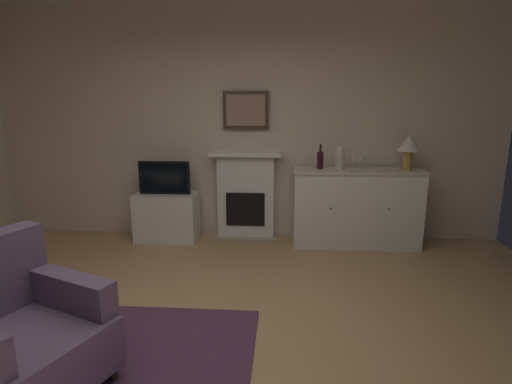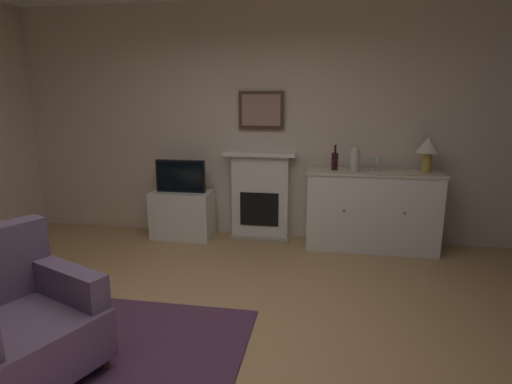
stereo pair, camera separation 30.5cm
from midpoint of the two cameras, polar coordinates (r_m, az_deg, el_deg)
ground_plane at (r=3.00m, az=-4.88°, el=-22.66°), size 6.36×5.23×0.10m
wall_rear at (r=5.00m, az=2.34°, el=9.82°), size 6.36×0.06×2.88m
area_rug at (r=2.96m, az=-23.45°, el=-22.96°), size 2.21×1.95×0.02m
fireplace_unit at (r=4.99m, az=2.38°, el=-0.50°), size 0.87×0.30×1.10m
framed_picture at (r=4.91m, az=2.57°, el=11.64°), size 0.55×0.04×0.45m
sideboard_cabinet at (r=4.86m, az=17.94°, el=-2.53°), size 1.50×0.49×0.92m
table_lamp at (r=4.84m, az=25.13°, el=5.78°), size 0.26×0.26×0.40m
wine_bottle at (r=4.71m, az=13.06°, el=4.37°), size 0.08×0.08×0.29m
wine_glass_left at (r=4.68m, az=17.63°, el=4.22°), size 0.07×0.07×0.16m
wine_glass_center at (r=4.73m, az=18.90°, el=4.21°), size 0.07×0.07×0.16m
vase_decorative at (r=4.67m, az=15.83°, el=4.54°), size 0.11×0.11×0.28m
tv_cabinet at (r=5.12m, az=-8.79°, el=-3.21°), size 0.75×0.42×0.60m
tv_set at (r=4.98m, az=-9.07°, el=2.24°), size 0.62×0.07×0.40m
armchair at (r=2.87m, az=-28.81°, el=-15.99°), size 1.04×1.01×0.92m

